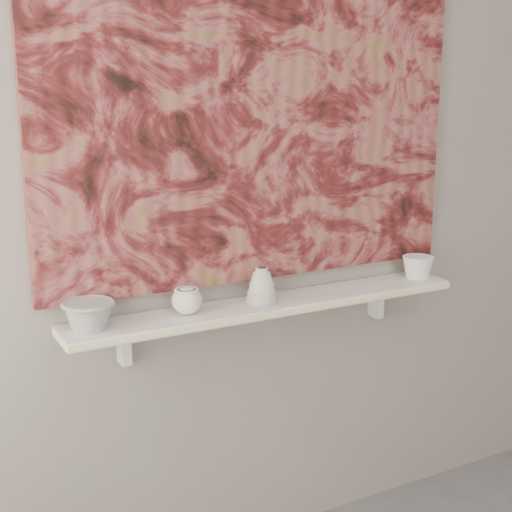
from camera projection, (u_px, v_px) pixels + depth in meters
wall_back at (258, 172)px, 2.35m from camera, size 3.60×0.00×3.60m
shelf at (271, 305)px, 2.37m from camera, size 1.40×0.18×0.03m
shelf_stripe at (286, 313)px, 2.29m from camera, size 1.40×0.01×0.02m
bracket_left at (124, 345)px, 2.21m from camera, size 0.03×0.06×0.12m
bracket_right at (376, 301)px, 2.67m from camera, size 0.03×0.06×0.12m
painting at (260, 113)px, 2.29m from camera, size 1.50×0.02×1.10m
house_motif at (370, 198)px, 2.56m from camera, size 0.09×0.00×0.08m
bowl_grey at (89, 315)px, 2.07m from camera, size 0.20×0.20×0.09m
cup_cream at (187, 301)px, 2.21m from camera, size 0.11×0.11×0.09m
bell_vessel at (262, 285)px, 2.33m from camera, size 0.13×0.13×0.12m
bowl_white at (418, 267)px, 2.65m from camera, size 0.14×0.14×0.08m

